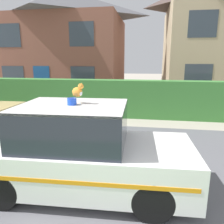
{
  "coord_description": "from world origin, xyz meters",
  "views": [
    {
      "loc": [
        0.51,
        -0.79,
        2.44
      ],
      "look_at": [
        -0.43,
        4.96,
        1.05
      ],
      "focal_mm": 35.0,
      "sensor_mm": 36.0,
      "label": 1
    }
  ],
  "objects_px": {
    "cat": "(78,91)",
    "house_left": "(63,43)",
    "house_right": "(221,35)",
    "police_car": "(81,152)"
  },
  "relations": [
    {
      "from": "police_car",
      "to": "house_right",
      "type": "xyz_separation_m",
      "value": [
        5.6,
        11.71,
        3.18
      ]
    },
    {
      "from": "cat",
      "to": "house_right",
      "type": "height_order",
      "value": "house_right"
    },
    {
      "from": "cat",
      "to": "house_left",
      "type": "bearing_deg",
      "value": 132.18
    },
    {
      "from": "cat",
      "to": "house_right",
      "type": "relative_size",
      "value": 0.03
    },
    {
      "from": "police_car",
      "to": "cat",
      "type": "xyz_separation_m",
      "value": [
        -0.06,
        0.13,
        1.12
      ]
    },
    {
      "from": "cat",
      "to": "house_left",
      "type": "distance_m",
      "value": 12.2
    },
    {
      "from": "police_car",
      "to": "house_right",
      "type": "height_order",
      "value": "house_right"
    },
    {
      "from": "house_left",
      "to": "house_right",
      "type": "height_order",
      "value": "house_right"
    },
    {
      "from": "house_right",
      "to": "cat",
      "type": "bearing_deg",
      "value": -116.04
    },
    {
      "from": "police_car",
      "to": "cat",
      "type": "relative_size",
      "value": 15.62
    }
  ]
}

